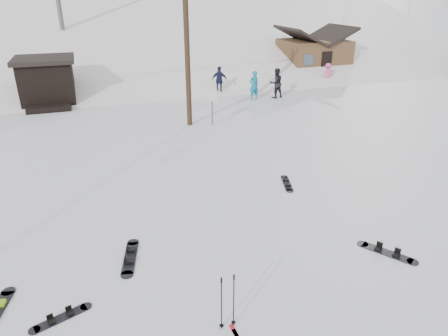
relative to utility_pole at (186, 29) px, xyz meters
name	(u,v)px	position (x,y,z in m)	size (l,w,h in m)	color
ski_slope	(112,123)	(-2.00, 41.00, -16.68)	(60.00, 75.00, 45.00)	white
ridge_right	(347,103)	(36.00, 36.00, -15.68)	(34.00, 85.00, 36.00)	white
treeline_right	(378,40)	(34.00, 28.00, -4.68)	(20.00, 60.00, 10.00)	black
treeline_crest	(93,24)	(-2.00, 72.00, -4.68)	(50.00, 6.00, 10.00)	black
utility_pole	(186,29)	(0.00, 0.00, 0.00)	(2.00, 0.26, 9.00)	#3A2819
trail_sign	(212,101)	(1.10, -0.42, -3.41)	(0.50, 0.09, 1.85)	#595B60
lift_hut	(47,81)	(-7.00, 6.94, -3.32)	(3.40, 4.10, 2.75)	black
cabin	(313,55)	(13.00, 10.00, -3.20)	(5.39, 4.40, 3.77)	brown
ski_poles	(228,301)	(-2.66, -13.40, -4.02)	(0.35, 0.09, 1.29)	black
board_scatter_a	(61,318)	(-5.93, -12.05, -4.66)	(1.27, 0.61, 0.09)	black
board_scatter_b	(130,257)	(-4.29, -10.41, -4.65)	(0.63, 1.64, 0.12)	black
board_scatter_d	(387,252)	(2.17, -12.41, -4.65)	(1.01, 1.37, 0.11)	black
board_scatter_f	(287,183)	(1.57, -7.84, -4.66)	(0.59, 1.35, 0.10)	black
skier_teal	(254,85)	(5.13, 3.71, -3.78)	(0.66, 0.43, 1.80)	#0E748E
skier_dark	(276,83)	(6.65, 3.69, -3.74)	(0.91, 0.71, 1.88)	black
skier_pink	(328,73)	(12.18, 6.42, -3.95)	(0.95, 0.54, 1.46)	#ED539D
skier_navy	(220,80)	(3.54, 5.77, -3.77)	(1.07, 0.45, 1.83)	#161C38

